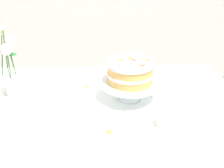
{
  "coord_description": "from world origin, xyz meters",
  "views": [
    {
      "loc": [
        0.02,
        -1.16,
        1.47
      ],
      "look_at": [
        0.06,
        0.03,
        0.86
      ],
      "focal_mm": 46.9,
      "sensor_mm": 36.0,
      "label": 1
    }
  ],
  "objects_px": {
    "flower_vase": "(10,67)",
    "teacup": "(166,122)",
    "cake_stand": "(130,84)",
    "layer_cake": "(130,71)",
    "dining_table": "(100,129)"
  },
  "relations": [
    {
      "from": "flower_vase",
      "to": "teacup",
      "type": "relative_size",
      "value": 2.89
    },
    {
      "from": "cake_stand",
      "to": "teacup",
      "type": "relative_size",
      "value": 2.35
    },
    {
      "from": "layer_cake",
      "to": "flower_vase",
      "type": "bearing_deg",
      "value": 173.26
    },
    {
      "from": "cake_stand",
      "to": "flower_vase",
      "type": "distance_m",
      "value": 0.59
    },
    {
      "from": "cake_stand",
      "to": "flower_vase",
      "type": "bearing_deg",
      "value": 173.26
    },
    {
      "from": "dining_table",
      "to": "teacup",
      "type": "height_order",
      "value": "teacup"
    },
    {
      "from": "dining_table",
      "to": "layer_cake",
      "type": "bearing_deg",
      "value": 37.76
    },
    {
      "from": "dining_table",
      "to": "cake_stand",
      "type": "xyz_separation_m",
      "value": [
        0.15,
        0.11,
        0.17
      ]
    },
    {
      "from": "flower_vase",
      "to": "layer_cake",
      "type": "bearing_deg",
      "value": -6.74
    },
    {
      "from": "dining_table",
      "to": "layer_cake",
      "type": "distance_m",
      "value": 0.31
    },
    {
      "from": "dining_table",
      "to": "flower_vase",
      "type": "height_order",
      "value": "flower_vase"
    },
    {
      "from": "teacup",
      "to": "cake_stand",
      "type": "bearing_deg",
      "value": 118.85
    },
    {
      "from": "cake_stand",
      "to": "dining_table",
      "type": "bearing_deg",
      "value": -142.22
    },
    {
      "from": "layer_cake",
      "to": "flower_vase",
      "type": "height_order",
      "value": "flower_vase"
    },
    {
      "from": "cake_stand",
      "to": "layer_cake",
      "type": "bearing_deg",
      "value": 4.44
    }
  ]
}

